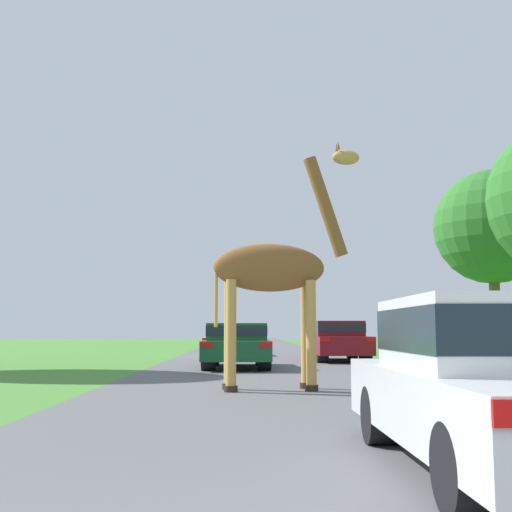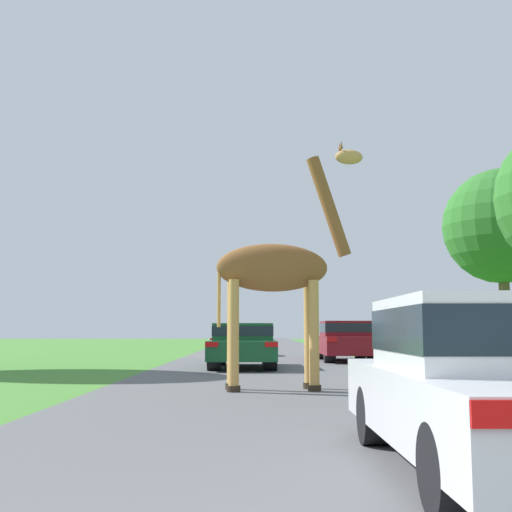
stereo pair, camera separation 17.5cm
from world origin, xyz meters
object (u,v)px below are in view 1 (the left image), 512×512
at_px(car_queue_right, 237,344).
at_px(tree_far_right, 492,227).
at_px(car_far_ahead, 338,340).
at_px(car_queue_left, 225,339).
at_px(giraffe_near_road, 275,274).
at_px(car_lead_maroon, 497,379).

height_order(car_queue_right, tree_far_right, tree_far_right).
height_order(car_far_ahead, tree_far_right, tree_far_right).
distance_m(car_queue_left, tree_far_right, 12.96).
distance_m(giraffe_near_road, tree_far_right, 19.16).
relative_size(giraffe_near_road, car_queue_left, 1.05).
distance_m(car_lead_maroon, car_queue_right, 14.51).
xyz_separation_m(car_queue_right, car_queue_left, (-0.65, 9.43, 0.01)).
bearing_deg(car_far_ahead, car_lead_maroon, -94.34).
relative_size(car_lead_maroon, car_queue_left, 0.91).
xyz_separation_m(car_queue_left, tree_far_right, (11.93, -1.00, 4.96)).
distance_m(car_queue_right, car_far_ahead, 5.66).
relative_size(car_lead_maroon, car_queue_right, 0.92).
bearing_deg(car_queue_right, car_queue_left, 93.93).
bearing_deg(tree_far_right, car_lead_maroon, -111.56).
bearing_deg(car_lead_maroon, tree_far_right, 68.44).
relative_size(car_queue_right, car_queue_left, 0.99).
bearing_deg(tree_far_right, car_queue_right, -143.24).
height_order(giraffe_near_road, car_lead_maroon, giraffe_near_road).
distance_m(car_queue_right, car_queue_left, 9.45).
bearing_deg(car_lead_maroon, giraffe_near_road, 101.73).
bearing_deg(giraffe_near_road, car_lead_maroon, 6.13).
relative_size(car_queue_right, tree_far_right, 0.56).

